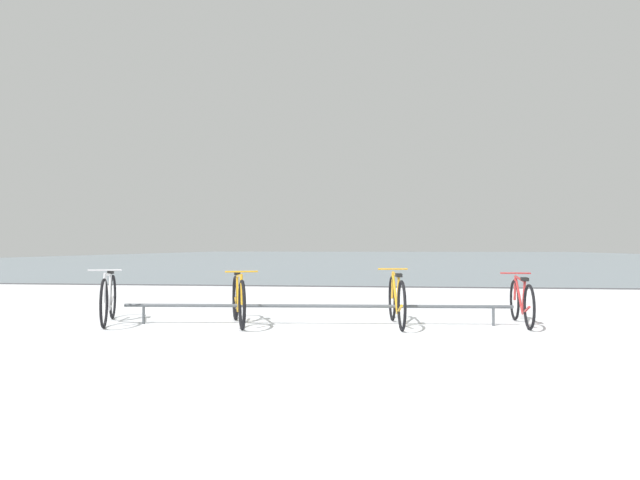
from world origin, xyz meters
TOP-DOWN VIEW (x-y plane):
  - ground at (0.00, 53.90)m, footprint 80.00×132.00m
  - bike_rack at (-1.16, 2.06)m, footprint 5.78×0.49m
  - bicycle_0 at (-4.31, 1.86)m, footprint 0.71×1.67m
  - bicycle_1 at (-2.31, 1.94)m, footprint 0.71×1.68m
  - bicycle_2 at (0.03, 2.14)m, footprint 0.46×1.79m
  - bicycle_3 at (1.88, 2.43)m, footprint 0.46×1.68m

SIDE VIEW (x-z plane):
  - ground at x=0.00m, z-range -0.08..0.00m
  - bike_rack at x=-1.16m, z-range 0.12..0.42m
  - bicycle_3 at x=1.88m, z-range -0.03..0.73m
  - bicycle_1 at x=-2.31m, z-range -0.04..0.78m
  - bicycle_2 at x=0.03m, z-range -0.04..0.79m
  - bicycle_0 at x=-4.31m, z-range -0.04..0.80m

